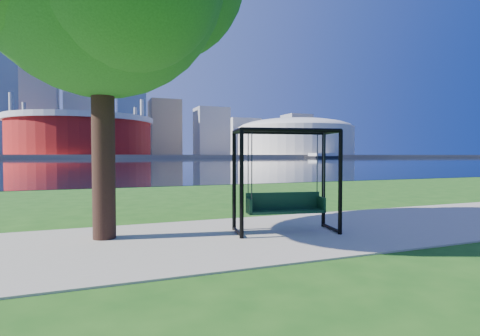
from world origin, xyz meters
TOP-DOWN VIEW (x-y plane):
  - ground at (0.00, 0.00)m, footprint 900.00×900.00m
  - path at (0.00, -0.50)m, footprint 120.00×4.00m
  - river at (0.00, 102.00)m, footprint 900.00×180.00m
  - far_bank at (0.00, 306.00)m, footprint 900.00×228.00m
  - stadium at (-10.00, 235.00)m, footprint 83.00×83.00m
  - arena at (135.00, 235.00)m, footprint 84.00×84.00m
  - skyline at (-4.27, 319.39)m, footprint 392.00×66.00m
  - swing at (0.60, -0.46)m, footprint 2.23×1.27m
  - barge at (125.72, 183.86)m, footprint 30.53×19.15m

SIDE VIEW (x-z plane):
  - ground at x=0.00m, z-range 0.00..0.00m
  - river at x=0.00m, z-range 0.00..0.02m
  - path at x=0.00m, z-range 0.00..0.03m
  - far_bank at x=0.00m, z-range 0.00..2.00m
  - swing at x=0.60m, z-range -0.04..2.11m
  - barge at x=125.72m, z-range -0.14..2.84m
  - stadium at x=-10.00m, z-range -1.77..30.23m
  - arena at x=135.00m, z-range 2.59..29.15m
  - skyline at x=-4.27m, z-range -12.36..84.14m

